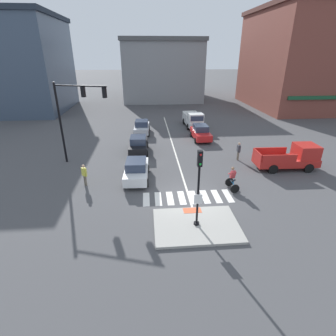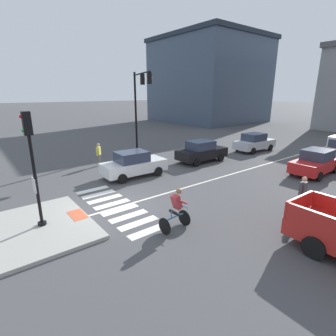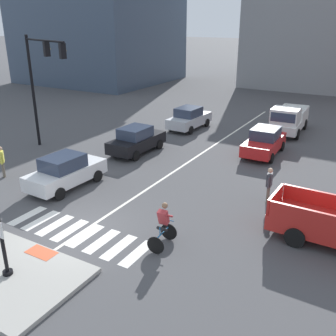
% 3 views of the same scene
% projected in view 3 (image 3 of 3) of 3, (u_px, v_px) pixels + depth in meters
% --- Properties ---
extents(ground_plane, '(300.00, 300.00, 0.00)m').
position_uv_depth(ground_plane, '(80.00, 231.00, 15.17)').
color(ground_plane, '#474749').
extents(traffic_island, '(4.76, 3.49, 0.15)m').
position_uv_depth(traffic_island, '(8.00, 276.00, 12.42)').
color(traffic_island, '#A3A099').
rests_on(traffic_island, ground).
extents(tactile_pad_front, '(1.10, 0.60, 0.01)m').
position_uv_depth(tactile_pad_front, '(41.00, 252.00, 13.52)').
color(tactile_pad_front, '#DB5B38').
rests_on(tactile_pad_front, traffic_island).
extents(crosswalk_stripe_a, '(0.44, 1.80, 0.01)m').
position_uv_depth(crosswalk_stripe_a, '(27.00, 216.00, 16.35)').
color(crosswalk_stripe_a, silver).
rests_on(crosswalk_stripe_a, ground).
extents(crosswalk_stripe_b, '(0.44, 1.80, 0.01)m').
position_uv_depth(crosswalk_stripe_b, '(41.00, 220.00, 15.98)').
color(crosswalk_stripe_b, silver).
rests_on(crosswalk_stripe_b, ground).
extents(crosswalk_stripe_c, '(0.44, 1.80, 0.01)m').
position_uv_depth(crosswalk_stripe_c, '(55.00, 225.00, 15.60)').
color(crosswalk_stripe_c, silver).
rests_on(crosswalk_stripe_c, ground).
extents(crosswalk_stripe_d, '(0.44, 1.80, 0.01)m').
position_uv_depth(crosswalk_stripe_d, '(70.00, 230.00, 15.23)').
color(crosswalk_stripe_d, silver).
rests_on(crosswalk_stripe_d, ground).
extents(crosswalk_stripe_e, '(0.44, 1.80, 0.01)m').
position_uv_depth(crosswalk_stripe_e, '(85.00, 236.00, 14.85)').
color(crosswalk_stripe_e, silver).
rests_on(crosswalk_stripe_e, ground).
extents(crosswalk_stripe_f, '(0.44, 1.80, 0.01)m').
position_uv_depth(crosswalk_stripe_f, '(102.00, 241.00, 14.48)').
color(crosswalk_stripe_f, silver).
rests_on(crosswalk_stripe_f, ground).
extents(crosswalk_stripe_g, '(0.44, 1.80, 0.01)m').
position_uv_depth(crosswalk_stripe_g, '(119.00, 247.00, 14.11)').
color(crosswalk_stripe_g, silver).
rests_on(crosswalk_stripe_g, ground).
extents(crosswalk_stripe_h, '(0.44, 1.80, 0.01)m').
position_uv_depth(crosswalk_stripe_h, '(137.00, 253.00, 13.73)').
color(crosswalk_stripe_h, silver).
rests_on(crosswalk_stripe_h, ground).
extents(lane_centre_line, '(0.14, 28.00, 0.01)m').
position_uv_depth(lane_centre_line, '(196.00, 157.00, 23.18)').
color(lane_centre_line, silver).
rests_on(lane_centre_line, ground).
extents(traffic_light_mast, '(4.43, 1.55, 6.88)m').
position_uv_depth(traffic_light_mast, '(41.00, 74.00, 22.83)').
color(traffic_light_mast, black).
rests_on(traffic_light_mast, ground).
extents(building_corner_left, '(15.73, 21.53, 11.69)m').
position_uv_depth(building_corner_left, '(325.00, 34.00, 49.02)').
color(building_corner_left, gray).
rests_on(building_corner_left, ground).
extents(building_corner_right, '(17.52, 16.31, 14.62)m').
position_uv_depth(building_corner_right, '(99.00, 22.00, 49.42)').
color(building_corner_right, '#3D4C60').
rests_on(building_corner_right, ground).
extents(car_silver_westbound_distant, '(1.98, 4.17, 1.64)m').
position_uv_depth(car_silver_westbound_distant, '(189.00, 118.00, 28.88)').
color(car_silver_westbound_distant, silver).
rests_on(car_silver_westbound_distant, ground).
extents(car_black_westbound_far, '(1.93, 4.14, 1.64)m').
position_uv_depth(car_black_westbound_far, '(136.00, 140.00, 23.74)').
color(car_black_westbound_far, black).
rests_on(car_black_westbound_far, ground).
extents(car_white_westbound_near, '(1.97, 4.17, 1.64)m').
position_uv_depth(car_white_westbound_near, '(66.00, 171.00, 18.87)').
color(car_white_westbound_near, white).
rests_on(car_white_westbound_near, ground).
extents(car_red_eastbound_far, '(1.90, 4.13, 1.64)m').
position_uv_depth(car_red_eastbound_far, '(264.00, 142.00, 23.42)').
color(car_red_eastbound_far, red).
rests_on(car_red_eastbound_far, ground).
extents(pickup_truck_white_eastbound_distant, '(2.21, 5.17, 2.08)m').
position_uv_depth(pickup_truck_white_eastbound_distant, '(288.00, 121.00, 27.54)').
color(pickup_truck_white_eastbound_distant, white).
rests_on(pickup_truck_white_eastbound_distant, ground).
extents(cyclist, '(0.72, 1.13, 1.68)m').
position_uv_depth(cyclist, '(163.00, 224.00, 13.91)').
color(cyclist, black).
rests_on(cyclist, ground).
extents(pedestrian_at_curb_left, '(0.42, 0.41, 1.67)m').
position_uv_depth(pedestrian_at_curb_left, '(2.00, 159.00, 19.99)').
color(pedestrian_at_curb_left, '#6B6051').
rests_on(pedestrian_at_curb_left, ground).
extents(pedestrian_waiting_far_side, '(0.25, 0.55, 1.67)m').
position_uv_depth(pedestrian_waiting_far_side, '(269.00, 183.00, 17.17)').
color(pedestrian_waiting_far_side, '#6B6051').
rests_on(pedestrian_waiting_far_side, ground).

